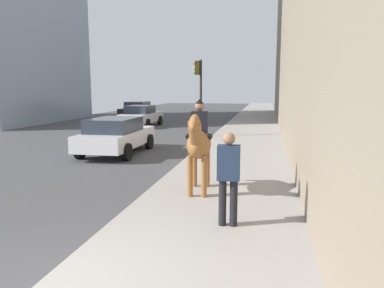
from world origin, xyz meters
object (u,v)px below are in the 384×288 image
Objects in this scene: mounted_horse_near at (199,142)px; car_far_lane at (137,109)px; car_near_lane at (116,135)px; car_mid_lane at (141,116)px; traffic_light_near_curb at (199,86)px; pedestrian_greeting at (228,173)px.

car_far_lane is (22.09, 9.57, -0.56)m from mounted_horse_near.
car_near_lane is (5.13, 4.27, -0.56)m from mounted_horse_near.
car_near_lane is at bearing -163.93° from car_mid_lane.
car_far_lane is at bearing 33.05° from traffic_light_near_curb.
mounted_horse_near is at bearing -169.60° from traffic_light_near_curb.
car_near_lane is 0.94× the size of car_far_lane.
car_far_lane is (16.96, 5.30, 0.00)m from car_near_lane.
car_mid_lane is 0.89× the size of car_far_lane.
car_near_lane is (7.15, 5.18, -0.34)m from pedestrian_greeting.
traffic_light_near_curb is (12.31, 2.80, 1.58)m from pedestrian_greeting.
car_mid_lane is (10.36, 2.60, -0.02)m from car_near_lane.
pedestrian_greeting is at bearing -167.18° from traffic_light_near_curb.
car_near_lane is at bearing 15.29° from car_far_lane.
car_near_lane and car_mid_lane have the same top height.
traffic_light_near_curb is at bearing -174.03° from mounted_horse_near.
mounted_horse_near is 16.95m from car_mid_lane.
traffic_light_near_curb reaches higher than pedestrian_greeting.
car_far_lane is at bearing -161.01° from mounted_horse_near.
car_near_lane is 1.08× the size of traffic_light_near_curb.
car_mid_lane is 7.13m from car_far_lane.
traffic_light_near_curb is at bearing -134.23° from car_mid_lane.
traffic_light_near_curb is (5.17, -2.38, 1.92)m from car_near_lane.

